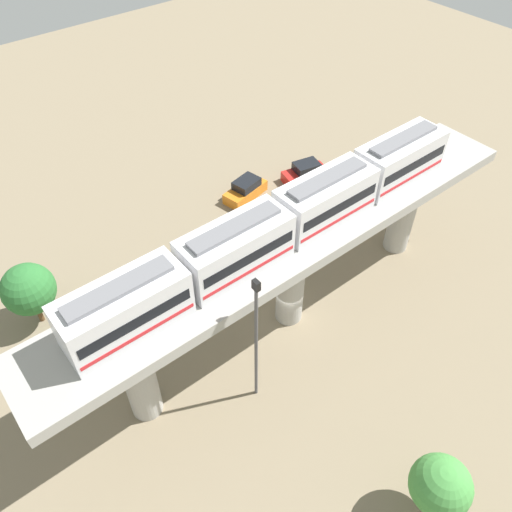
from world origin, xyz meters
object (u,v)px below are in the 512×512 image
(signal_post, at_px, (256,338))
(parked_car_red, at_px, (305,173))
(parked_car_white, at_px, (255,250))
(tree_near_viaduct, at_px, (440,486))
(tree_mid_lot, at_px, (28,289))
(parked_car_orange, at_px, (246,190))
(train, at_px, (283,223))

(signal_post, bearing_deg, parked_car_red, 129.64)
(parked_car_white, bearing_deg, tree_near_viaduct, -14.44)
(signal_post, bearing_deg, tree_near_viaduct, 13.59)
(parked_car_red, xyz_separation_m, signal_post, (14.76, -17.81, 5.02))
(parked_car_white, xyz_separation_m, signal_post, (9.56, -7.59, 5.02))
(parked_car_red, bearing_deg, tree_mid_lot, -76.16)
(parked_car_red, height_order, tree_mid_lot, tree_mid_lot)
(signal_post, bearing_deg, parked_car_orange, 143.84)
(parked_car_orange, xyz_separation_m, tree_mid_lot, (2.04, -20.12, 2.52))
(train, height_order, parked_car_red, train)
(parked_car_red, bearing_deg, tree_near_viaduct, -17.54)
(tree_near_viaduct, xyz_separation_m, tree_mid_lot, (-25.44, -10.99, 0.18))
(parked_car_orange, relative_size, tree_near_viaduct, 0.96)
(train, relative_size, parked_car_red, 6.11)
(parked_car_red, bearing_deg, signal_post, -37.80)
(parked_car_orange, bearing_deg, signal_post, -47.83)
(parked_car_red, bearing_deg, parked_car_orange, -91.18)
(parked_car_white, xyz_separation_m, tree_mid_lot, (-4.61, -15.86, 2.52))
(parked_car_red, height_order, tree_near_viaduct, tree_near_viaduct)
(train, height_order, tree_mid_lot, train)
(parked_car_orange, bearing_deg, parked_car_white, -44.31)
(train, relative_size, parked_car_orange, 6.13)
(parked_car_white, height_order, parked_car_orange, same)
(tree_mid_lot, xyz_separation_m, signal_post, (14.18, 8.27, 2.50))
(parked_car_white, xyz_separation_m, parked_car_orange, (-6.65, 4.26, 0.00))
(tree_mid_lot, height_order, signal_post, signal_post)
(parked_car_orange, xyz_separation_m, signal_post, (16.21, -11.85, 5.02))
(parked_car_white, height_order, parked_car_red, same)
(tree_near_viaduct, bearing_deg, signal_post, -166.41)
(parked_car_orange, relative_size, tree_mid_lot, 0.88)
(parked_car_white, relative_size, tree_near_viaduct, 0.91)
(tree_near_viaduct, relative_size, tree_mid_lot, 0.92)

